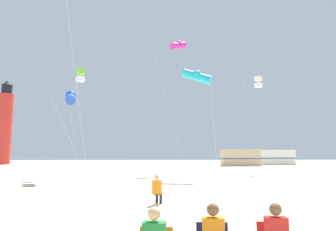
% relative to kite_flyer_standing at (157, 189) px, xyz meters
% --- Properties ---
extents(kite_flyer_standing, '(0.42, 0.55, 1.16)m').
position_rel_kite_flyer_standing_xyz_m(kite_flyer_standing, '(0.00, 0.00, 0.00)').
color(kite_flyer_standing, orange).
rests_on(kite_flyer_standing, ground).
extents(kite_tube_magenta, '(3.85, 4.01, 14.39)m').
position_rel_kite_flyer_standing_xyz_m(kite_tube_magenta, '(2.60, 19.40, 13.06)').
color(kite_tube_magenta, silver).
rests_on(kite_tube_magenta, ground).
extents(kite_box_white, '(2.55, 2.29, 10.11)m').
position_rel_kite_flyer_standing_xyz_m(kite_box_white, '(10.99, 18.69, 8.91)').
color(kite_box_white, silver).
rests_on(kite_box_white, ground).
extents(kite_tube_cyan, '(3.00, 2.50, 9.02)m').
position_rel_kite_flyer_standing_xyz_m(kite_tube_cyan, '(3.46, 12.05, 7.70)').
color(kite_tube_cyan, silver).
rests_on(kite_tube_cyan, ground).
extents(kite_tube_blue, '(2.76, 3.04, 6.92)m').
position_rel_kite_flyer_standing_xyz_m(kite_tube_blue, '(-6.32, 10.68, 5.60)').
color(kite_tube_blue, silver).
rests_on(kite_tube_blue, ground).
extents(kite_box_lime, '(1.73, 1.62, 9.41)m').
position_rel_kite_flyer_standing_xyz_m(kite_box_lime, '(-6.48, 14.20, 8.21)').
color(kite_box_lime, silver).
rests_on(kite_box_lime, ground).
extents(lighthouse_distant, '(2.80, 2.80, 16.80)m').
position_rel_kite_flyer_standing_xyz_m(lighthouse_distant, '(-29.44, 49.62, 7.22)').
color(lighthouse_distant, red).
rests_on(lighthouse_distant, ground).
extents(rv_van_tan, '(6.52, 2.57, 2.80)m').
position_rel_kite_flyer_standing_xyz_m(rv_van_tan, '(14.79, 38.83, 0.78)').
color(rv_van_tan, '#C6B28C').
rests_on(rv_van_tan, ground).
extents(rv_van_white, '(6.54, 2.63, 2.80)m').
position_rel_kite_flyer_standing_xyz_m(rv_van_white, '(22.99, 43.75, 0.78)').
color(rv_van_white, white).
rests_on(rv_van_white, ground).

